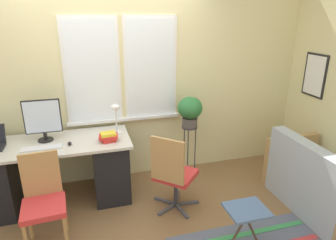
% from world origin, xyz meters
% --- Properties ---
extents(ground_plane, '(14.00, 14.00, 0.00)m').
position_xyz_m(ground_plane, '(0.00, 0.00, 0.00)').
color(ground_plane, brown).
extents(wall_back_with_window, '(9.00, 0.12, 2.70)m').
position_xyz_m(wall_back_with_window, '(0.01, 0.80, 1.35)').
color(wall_back_with_window, beige).
rests_on(wall_back_with_window, ground_plane).
extents(wall_right_with_picture, '(0.08, 9.00, 2.70)m').
position_xyz_m(wall_right_with_picture, '(2.71, 0.00, 1.35)').
color(wall_right_with_picture, beige).
rests_on(wall_right_with_picture, ground_plane).
extents(desk, '(1.73, 0.72, 0.77)m').
position_xyz_m(desk, '(-0.67, 0.36, 0.40)').
color(desk, beige).
rests_on(desk, ground_plane).
extents(monitor, '(0.40, 0.17, 0.48)m').
position_xyz_m(monitor, '(-0.74, 0.44, 1.02)').
color(monitor, black).
rests_on(monitor, desk).
extents(keyboard, '(0.42, 0.12, 0.02)m').
position_xyz_m(keyboard, '(-0.77, 0.22, 0.78)').
color(keyboard, silver).
rests_on(keyboard, desk).
extents(mouse, '(0.04, 0.07, 0.04)m').
position_xyz_m(mouse, '(-0.48, 0.24, 0.78)').
color(mouse, black).
rests_on(mouse, desk).
extents(desk_lamp, '(0.12, 0.12, 0.36)m').
position_xyz_m(desk_lamp, '(0.06, 0.45, 1.03)').
color(desk_lamp, white).
rests_on(desk_lamp, desk).
extents(book_stack, '(0.23, 0.19, 0.10)m').
position_xyz_m(book_stack, '(-0.06, 0.24, 0.82)').
color(book_stack, red).
rests_on(book_stack, desk).
extents(desk_chair_wooden, '(0.42, 0.43, 0.91)m').
position_xyz_m(desk_chair_wooden, '(-0.74, -0.32, 0.48)').
color(desk_chair_wooden, '#B2844C').
rests_on(desk_chair_wooden, ground_plane).
extents(office_chair_swivel, '(0.58, 0.58, 0.93)m').
position_xyz_m(office_chair_swivel, '(0.59, -0.17, 0.47)').
color(office_chair_swivel, '#47474C').
rests_on(office_chair_swivel, ground_plane).
extents(couch_loveseat, '(0.74, 1.30, 0.83)m').
position_xyz_m(couch_loveseat, '(2.22, -0.60, 0.30)').
color(couch_loveseat, '#9EA8B2').
rests_on(couch_loveseat, ground_plane).
extents(plant_stand, '(0.21, 0.21, 0.74)m').
position_xyz_m(plant_stand, '(1.01, 0.48, 0.61)').
color(plant_stand, '#333338').
rests_on(plant_stand, ground_plane).
extents(potted_plant, '(0.32, 0.32, 0.39)m').
position_xyz_m(potted_plant, '(1.01, 0.48, 0.97)').
color(potted_plant, '#514C47').
rests_on(potted_plant, plant_stand).
extents(folding_stool, '(0.38, 0.32, 0.44)m').
position_xyz_m(folding_stool, '(1.08, -0.92, 0.39)').
color(folding_stool, slate).
rests_on(folding_stool, ground_plane).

